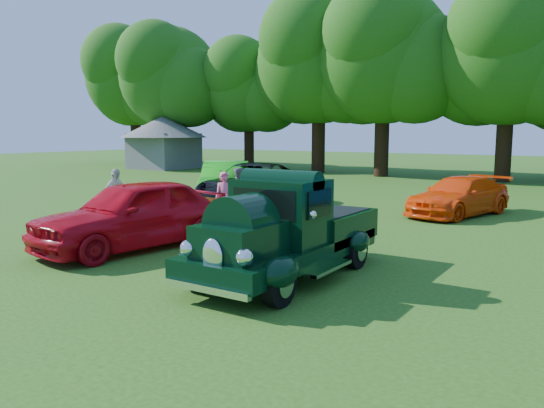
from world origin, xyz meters
The scene contains 11 objects.
ground centered at (0.00, 0.00, 0.00)m, with size 120.00×120.00×0.00m, color #254C11.
hero_pickup centered at (1.43, 0.51, 0.79)m, with size 2.17×4.66×1.82m.
red_convertible centered at (-2.77, 0.63, 0.80)m, with size 1.89×4.71×1.60m, color red.
back_car_lime centered at (-5.95, 8.03, 0.78)m, with size 1.66×4.76×1.57m, color #20D21C.
back_car_black centered at (-4.36, 7.56, 0.79)m, with size 2.62×5.68×1.58m, color black.
back_car_orange centered at (2.19, 9.78, 0.62)m, with size 1.72×4.24×1.23m, color #F44108.
spectator_pink centered at (-2.92, 4.16, 0.77)m, with size 0.56×0.37×1.54m, color #F1638A.
spectator_grey centered at (-3.16, 5.16, 0.80)m, with size 0.78×0.61×1.60m, color slate.
spectator_white centered at (-5.94, 2.80, 0.80)m, with size 0.93×0.39×1.59m, color beige.
gazebo centered at (-22.00, 21.00, 2.40)m, with size 6.40×6.40×3.90m.
tree_line centered at (-0.90, 24.03, 6.84)m, with size 64.76×10.48×11.43m.
Camera 1 is at (6.46, -7.64, 2.64)m, focal length 35.00 mm.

